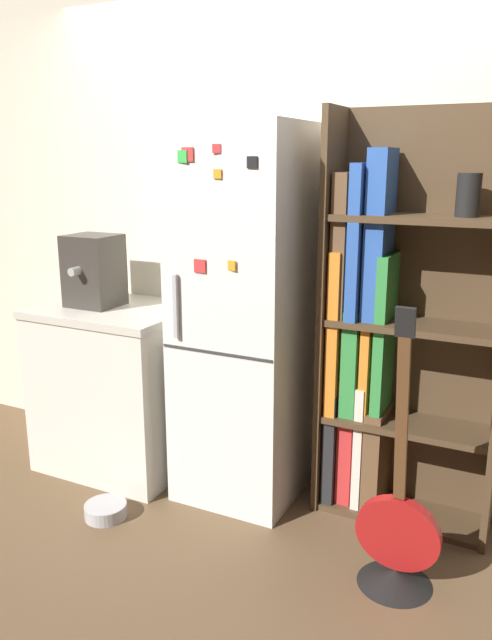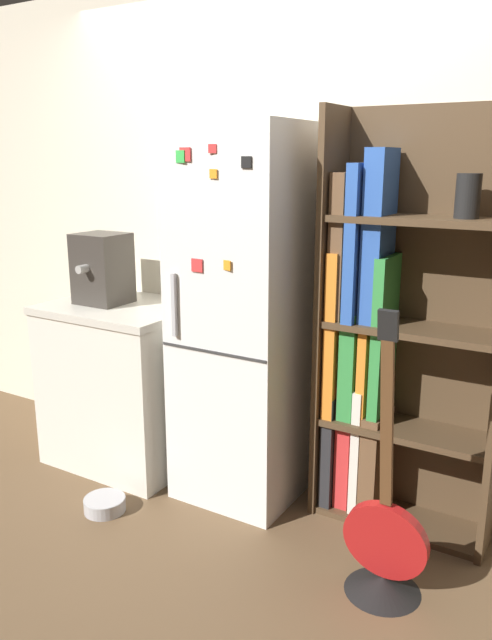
# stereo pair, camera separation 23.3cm
# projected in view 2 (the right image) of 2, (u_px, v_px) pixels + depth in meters

# --- Properties ---
(ground_plane) EXTENTS (16.00, 16.00, 0.00)m
(ground_plane) POSITION_uv_depth(u_px,v_px,m) (226.00, 503.00, 3.16)
(ground_plane) COLOR brown
(wall_back) EXTENTS (8.00, 0.05, 2.60)m
(wall_back) POSITION_uv_depth(u_px,v_px,m) (274.00, 236.00, 3.23)
(wall_back) COLOR beige
(wall_back) RESTS_ON ground_plane
(refrigerator) EXTENTS (0.58, 0.58, 1.86)m
(refrigerator) POSITION_uv_depth(u_px,v_px,m) (244.00, 318.00, 3.07)
(refrigerator) COLOR white
(refrigerator) RESTS_ON ground_plane
(bookshelf) EXTENTS (0.82, 0.32, 1.92)m
(bookshelf) POSITION_uv_depth(u_px,v_px,m) (388.00, 342.00, 2.86)
(bookshelf) COLOR #4C3823
(bookshelf) RESTS_ON ground_plane
(kitchen_counter) EXTENTS (0.81, 0.65, 0.92)m
(kitchen_counter) POSITION_uv_depth(u_px,v_px,m) (126.00, 383.00, 3.53)
(kitchen_counter) COLOR silver
(kitchen_counter) RESTS_ON ground_plane
(espresso_machine) EXTENTS (0.26, 0.30, 0.38)m
(espresso_machine) POSITION_uv_depth(u_px,v_px,m) (102.00, 269.00, 3.41)
(espresso_machine) COLOR #38332D
(espresso_machine) RESTS_ON kitchen_counter
(guitar) EXTENTS (0.34, 0.31, 1.19)m
(guitar) POSITION_uv_depth(u_px,v_px,m) (384.00, 554.00, 2.47)
(guitar) COLOR black
(guitar) RESTS_ON ground_plane
(pet_bowl) EXTENTS (0.21, 0.21, 0.07)m
(pet_bowl) POSITION_uv_depth(u_px,v_px,m) (105.00, 503.00, 3.08)
(pet_bowl) COLOR #B7B7BC
(pet_bowl) RESTS_ON ground_plane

